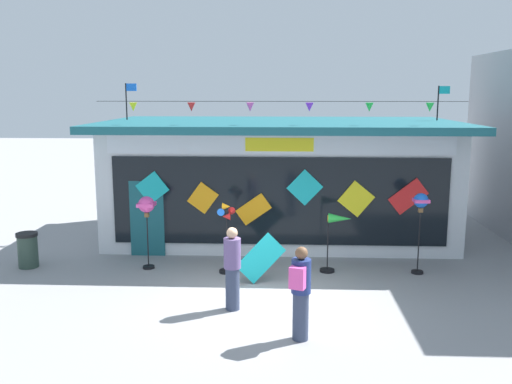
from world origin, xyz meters
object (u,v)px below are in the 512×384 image
(person_mid_plaza, at_px, (301,291))
(display_kite_on_ground, at_px, (261,258))
(kite_shop_building, at_px, (279,178))
(wind_spinner_far_left, at_px, (147,209))
(wind_spinner_center_right, at_px, (421,208))
(person_near_camera, at_px, (232,268))
(wind_spinner_left, at_px, (227,229))
(wind_spinner_center_left, at_px, (337,229))
(trash_bin, at_px, (28,250))

(person_mid_plaza, xyz_separation_m, display_kite_on_ground, (-0.80, 2.94, -0.32))
(kite_shop_building, bearing_deg, wind_spinner_far_left, -133.10)
(person_mid_plaza, relative_size, display_kite_on_ground, 1.59)
(wind_spinner_center_right, relative_size, person_mid_plaza, 1.16)
(person_near_camera, bearing_deg, display_kite_on_ground, 99.48)
(wind_spinner_left, height_order, display_kite_on_ground, wind_spinner_left)
(kite_shop_building, height_order, person_near_camera, kite_shop_building)
(person_near_camera, xyz_separation_m, display_kite_on_ground, (0.50, 1.61, -0.28))
(wind_spinner_left, distance_m, wind_spinner_center_left, 2.63)
(trash_bin, xyz_separation_m, display_kite_on_ground, (5.79, -0.86, 0.13))
(wind_spinner_center_left, height_order, display_kite_on_ground, wind_spinner_center_left)
(wind_spinner_far_left, relative_size, wind_spinner_center_left, 1.25)
(trash_bin, bearing_deg, person_near_camera, -25.05)
(wind_spinner_center_right, height_order, person_near_camera, wind_spinner_center_right)
(person_near_camera, relative_size, person_mid_plaza, 1.00)
(kite_shop_building, relative_size, trash_bin, 11.52)
(kite_shop_building, xyz_separation_m, wind_spinner_center_left, (1.39, -3.47, -0.70))
(wind_spinner_center_right, xyz_separation_m, display_kite_on_ground, (-3.72, -0.82, -1.03))
(person_mid_plaza, relative_size, trash_bin, 1.93)
(kite_shop_building, xyz_separation_m, trash_bin, (-6.18, -3.45, -1.32))
(wind_spinner_far_left, height_order, person_mid_plaza, wind_spinner_far_left)
(wind_spinner_left, xyz_separation_m, person_near_camera, (0.34, -2.26, -0.23))
(wind_spinner_far_left, height_order, trash_bin, wind_spinner_far_left)
(kite_shop_building, xyz_separation_m, person_near_camera, (-0.89, -5.92, -0.90))
(wind_spinner_center_left, distance_m, trash_bin, 7.60)
(kite_shop_building, relative_size, person_near_camera, 5.96)
(wind_spinner_far_left, bearing_deg, person_mid_plaza, -46.87)
(trash_bin, bearing_deg, wind_spinner_far_left, 0.80)
(person_mid_plaza, xyz_separation_m, trash_bin, (-6.59, 3.80, -0.45))
(person_near_camera, distance_m, trash_bin, 5.85)
(wind_spinner_far_left, xyz_separation_m, wind_spinner_center_left, (4.58, -0.06, -0.44))
(trash_bin, bearing_deg, wind_spinner_left, -2.51)
(wind_spinner_left, relative_size, display_kite_on_ground, 1.62)
(display_kite_on_ground, bearing_deg, person_near_camera, -107.19)
(wind_spinner_center_left, height_order, trash_bin, wind_spinner_center_left)
(wind_spinner_far_left, xyz_separation_m, person_mid_plaza, (3.60, -3.84, -0.60))
(wind_spinner_center_right, xyz_separation_m, person_near_camera, (-4.22, -2.43, -0.74))
(kite_shop_building, xyz_separation_m, wind_spinner_far_left, (-3.19, -3.41, -0.26))
(kite_shop_building, relative_size, wind_spinner_center_right, 5.13)
(person_near_camera, height_order, display_kite_on_ground, person_near_camera)
(kite_shop_building, bearing_deg, trash_bin, -150.83)
(trash_bin, bearing_deg, kite_shop_building, 29.17)
(wind_spinner_left, xyz_separation_m, trash_bin, (-4.95, 0.22, -0.65))
(wind_spinner_center_left, relative_size, display_kite_on_ground, 1.36)
(person_mid_plaza, bearing_deg, wind_spinner_left, -44.81)
(wind_spinner_center_right, bearing_deg, wind_spinner_left, -177.77)
(wind_spinner_far_left, bearing_deg, wind_spinner_center_left, -0.71)
(person_mid_plaza, bearing_deg, wind_spinner_center_left, -83.88)
(wind_spinner_far_left, relative_size, display_kite_on_ground, 1.70)
(trash_bin, distance_m, display_kite_on_ground, 5.85)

